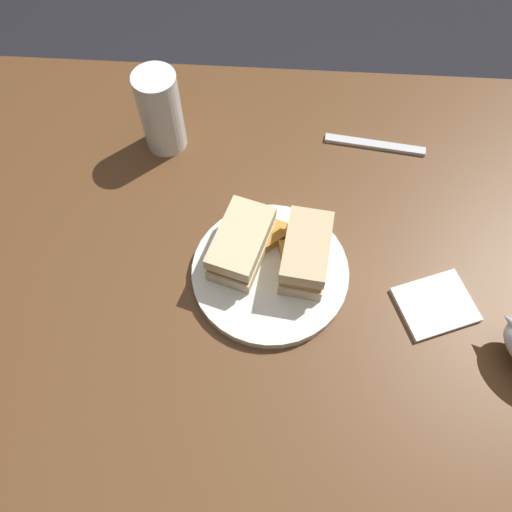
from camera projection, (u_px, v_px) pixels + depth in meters
name	position (u px, v px, depth m)	size (l,w,h in m)	color
ground_plane	(248.00, 380.00, 1.48)	(6.00, 6.00, 0.00)	black
dining_table	(246.00, 334.00, 1.17)	(1.19, 0.85, 0.73)	brown
plate	(270.00, 273.00, 0.82)	(0.24, 0.24, 0.02)	silver
sandwich_half_left	(306.00, 253.00, 0.79)	(0.08, 0.13, 0.07)	#CCB284
sandwich_half_right	(240.00, 244.00, 0.80)	(0.10, 0.14, 0.06)	beige
potato_wedge_front	(236.00, 231.00, 0.84)	(0.04, 0.02, 0.02)	gold
potato_wedge_middle	(288.00, 256.00, 0.82)	(0.05, 0.02, 0.02)	gold
potato_wedge_back	(270.00, 242.00, 0.83)	(0.05, 0.02, 0.02)	#B77F33
potato_wedge_left_edge	(245.00, 238.00, 0.83)	(0.05, 0.02, 0.01)	#AD702D
potato_wedge_right_edge	(283.00, 230.00, 0.84)	(0.04, 0.02, 0.02)	gold
pint_glass	(162.00, 116.00, 0.90)	(0.07, 0.07, 0.15)	white
napkin	(435.00, 305.00, 0.80)	(0.11, 0.09, 0.01)	white
fork	(375.00, 145.00, 0.95)	(0.18, 0.02, 0.01)	silver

